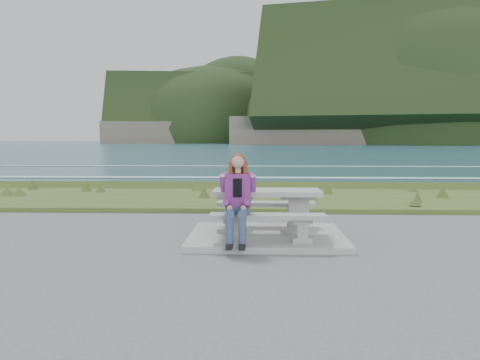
{
  "coord_description": "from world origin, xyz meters",
  "views": [
    {
      "loc": [
        -0.16,
        -7.86,
        1.7
      ],
      "look_at": [
        -0.5,
        1.2,
        0.91
      ],
      "focal_mm": 35.0,
      "sensor_mm": 36.0,
      "label": 1
    }
  ],
  "objects_px": {
    "bench_seaward": "(266,207)",
    "picnic_table": "(267,200)",
    "seated_woman": "(237,211)",
    "bench_landward": "(268,220)"
  },
  "relations": [
    {
      "from": "picnic_table",
      "to": "seated_woman",
      "type": "relative_size",
      "value": 1.3
    },
    {
      "from": "bench_seaward",
      "to": "picnic_table",
      "type": "bearing_deg",
      "value": -90.0
    },
    {
      "from": "bench_landward",
      "to": "picnic_table",
      "type": "bearing_deg",
      "value": 90.0
    },
    {
      "from": "bench_seaward",
      "to": "seated_woman",
      "type": "relative_size",
      "value": 1.3
    },
    {
      "from": "bench_landward",
      "to": "bench_seaward",
      "type": "distance_m",
      "value": 1.4
    },
    {
      "from": "bench_seaward",
      "to": "bench_landward",
      "type": "bearing_deg",
      "value": -90.0
    },
    {
      "from": "picnic_table",
      "to": "seated_woman",
      "type": "xyz_separation_m",
      "value": [
        -0.46,
        -0.83,
        -0.07
      ]
    },
    {
      "from": "picnic_table",
      "to": "seated_woman",
      "type": "height_order",
      "value": "seated_woman"
    },
    {
      "from": "picnic_table",
      "to": "bench_landward",
      "type": "height_order",
      "value": "picnic_table"
    },
    {
      "from": "bench_seaward",
      "to": "seated_woman",
      "type": "bearing_deg",
      "value": -106.84
    }
  ]
}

